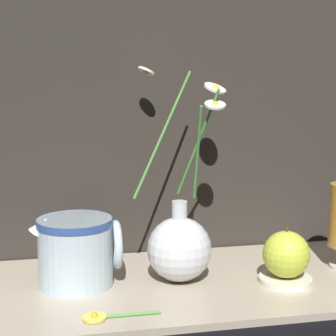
% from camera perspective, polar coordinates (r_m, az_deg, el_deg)
% --- Properties ---
extents(ground_plane, '(6.00, 6.00, 0.00)m').
position_cam_1_polar(ground_plane, '(1.00, -0.53, -12.20)').
color(ground_plane, black).
extents(shelf, '(0.89, 0.35, 0.01)m').
position_cam_1_polar(shelf, '(1.00, -0.53, -11.88)').
color(shelf, tan).
rests_on(shelf, ground_plane).
extents(vase_with_flowers, '(0.18, 0.19, 0.37)m').
position_cam_1_polar(vase_with_flowers, '(0.99, 1.19, -7.81)').
color(vase_with_flowers, silver).
rests_on(vase_with_flowers, shelf).
extents(ceramic_pitcher, '(0.15, 0.13, 0.13)m').
position_cam_1_polar(ceramic_pitcher, '(0.98, -9.26, -8.08)').
color(ceramic_pitcher, silver).
rests_on(ceramic_pitcher, shelf).
extents(saucer_plate, '(0.09, 0.09, 0.01)m').
position_cam_1_polar(saucer_plate, '(1.02, 11.83, -11.04)').
color(saucer_plate, silver).
rests_on(saucer_plate, shelf).
extents(orange_fruit, '(0.08, 0.08, 0.09)m').
position_cam_1_polar(orange_fruit, '(1.00, 11.92, -8.58)').
color(orange_fruit, '#B7C638').
rests_on(orange_fruit, saucer_plate).
extents(loose_daisy, '(0.12, 0.04, 0.01)m').
position_cam_1_polar(loose_daisy, '(0.87, -6.54, -14.76)').
color(loose_daisy, '#4C8E3D').
rests_on(loose_daisy, shelf).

